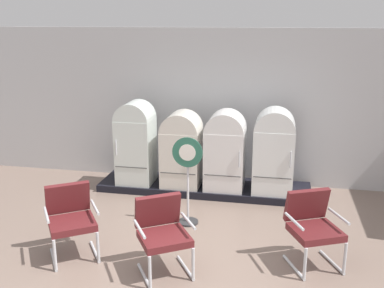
{
  "coord_description": "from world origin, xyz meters",
  "views": [
    {
      "loc": [
        1.28,
        -4.62,
        3.08
      ],
      "look_at": [
        -0.18,
        2.75,
        0.96
      ],
      "focal_mm": 41.85,
      "sensor_mm": 36.0,
      "label": 1
    }
  ],
  "objects_px": {
    "armchair_center": "(162,230)",
    "sign_stand": "(188,182)",
    "refrigerator_2": "(225,149)",
    "armchair_left": "(71,216)",
    "refrigerator_1": "(181,148)",
    "armchair_right": "(313,224)",
    "refrigerator_0": "(136,140)",
    "refrigerator_3": "(274,149)"
  },
  "relations": [
    {
      "from": "refrigerator_0",
      "to": "sign_stand",
      "type": "bearing_deg",
      "value": -45.99
    },
    {
      "from": "sign_stand",
      "to": "refrigerator_1",
      "type": "bearing_deg",
      "value": 106.46
    },
    {
      "from": "refrigerator_0",
      "to": "armchair_right",
      "type": "relative_size",
      "value": 1.57
    },
    {
      "from": "refrigerator_1",
      "to": "refrigerator_2",
      "type": "bearing_deg",
      "value": 0.56
    },
    {
      "from": "refrigerator_3",
      "to": "armchair_center",
      "type": "relative_size",
      "value": 1.53
    },
    {
      "from": "armchair_left",
      "to": "sign_stand",
      "type": "height_order",
      "value": "sign_stand"
    },
    {
      "from": "refrigerator_3",
      "to": "sign_stand",
      "type": "distance_m",
      "value": 1.82
    },
    {
      "from": "armchair_right",
      "to": "armchair_center",
      "type": "xyz_separation_m",
      "value": [
        -1.84,
        -0.54,
        0.0
      ]
    },
    {
      "from": "refrigerator_1",
      "to": "refrigerator_3",
      "type": "relative_size",
      "value": 0.92
    },
    {
      "from": "armchair_center",
      "to": "armchair_right",
      "type": "bearing_deg",
      "value": 16.39
    },
    {
      "from": "armchair_center",
      "to": "sign_stand",
      "type": "distance_m",
      "value": 1.38
    },
    {
      "from": "refrigerator_0",
      "to": "refrigerator_1",
      "type": "bearing_deg",
      "value": 0.43
    },
    {
      "from": "refrigerator_0",
      "to": "sign_stand",
      "type": "xyz_separation_m",
      "value": [
        1.24,
        -1.28,
        -0.25
      ]
    },
    {
      "from": "refrigerator_3",
      "to": "sign_stand",
      "type": "height_order",
      "value": "refrigerator_3"
    },
    {
      "from": "refrigerator_0",
      "to": "armchair_right",
      "type": "height_order",
      "value": "refrigerator_0"
    },
    {
      "from": "refrigerator_0",
      "to": "refrigerator_1",
      "type": "relative_size",
      "value": 1.11
    },
    {
      "from": "refrigerator_0",
      "to": "armchair_center",
      "type": "height_order",
      "value": "refrigerator_0"
    },
    {
      "from": "armchair_left",
      "to": "armchair_center",
      "type": "xyz_separation_m",
      "value": [
        1.29,
        -0.15,
        0.0
      ]
    },
    {
      "from": "refrigerator_0",
      "to": "armchair_right",
      "type": "distance_m",
      "value": 3.72
    },
    {
      "from": "refrigerator_3",
      "to": "armchair_center",
      "type": "height_order",
      "value": "refrigerator_3"
    },
    {
      "from": "refrigerator_1",
      "to": "armchair_right",
      "type": "height_order",
      "value": "refrigerator_1"
    },
    {
      "from": "refrigerator_1",
      "to": "armchair_left",
      "type": "xyz_separation_m",
      "value": [
        -0.95,
        -2.51,
        -0.28
      ]
    },
    {
      "from": "refrigerator_2",
      "to": "armchair_right",
      "type": "distance_m",
      "value": 2.56
    },
    {
      "from": "armchair_right",
      "to": "refrigerator_0",
      "type": "bearing_deg",
      "value": 145.17
    },
    {
      "from": "refrigerator_2",
      "to": "armchair_left",
      "type": "xyz_separation_m",
      "value": [
        -1.74,
        -2.52,
        -0.31
      ]
    },
    {
      "from": "armchair_center",
      "to": "refrigerator_1",
      "type": "bearing_deg",
      "value": 97.37
    },
    {
      "from": "refrigerator_0",
      "to": "armchair_left",
      "type": "distance_m",
      "value": 2.53
    },
    {
      "from": "armchair_right",
      "to": "sign_stand",
      "type": "bearing_deg",
      "value": 155.18
    },
    {
      "from": "armchair_right",
      "to": "sign_stand",
      "type": "xyz_separation_m",
      "value": [
        -1.8,
        0.83,
        0.12
      ]
    },
    {
      "from": "armchair_center",
      "to": "refrigerator_3",
      "type": "bearing_deg",
      "value": 64.27
    },
    {
      "from": "refrigerator_1",
      "to": "armchair_center",
      "type": "xyz_separation_m",
      "value": [
        0.34,
        -2.66,
        -0.28
      ]
    },
    {
      "from": "armchair_right",
      "to": "armchair_center",
      "type": "height_order",
      "value": "same"
    },
    {
      "from": "refrigerator_3",
      "to": "armchair_right",
      "type": "relative_size",
      "value": 1.53
    },
    {
      "from": "refrigerator_0",
      "to": "armchair_left",
      "type": "relative_size",
      "value": 1.57
    },
    {
      "from": "refrigerator_2",
      "to": "armchair_center",
      "type": "xyz_separation_m",
      "value": [
        -0.44,
        -2.67,
        -0.31
      ]
    },
    {
      "from": "refrigerator_1",
      "to": "refrigerator_3",
      "type": "xyz_separation_m",
      "value": [
        1.63,
        0.01,
        0.06
      ]
    },
    {
      "from": "refrigerator_0",
      "to": "refrigerator_2",
      "type": "xyz_separation_m",
      "value": [
        1.64,
        0.01,
        -0.07
      ]
    },
    {
      "from": "armchair_center",
      "to": "armchair_left",
      "type": "bearing_deg",
      "value": 173.33
    },
    {
      "from": "armchair_left",
      "to": "armchair_right",
      "type": "height_order",
      "value": "same"
    },
    {
      "from": "refrigerator_1",
      "to": "armchair_right",
      "type": "distance_m",
      "value": 3.05
    },
    {
      "from": "refrigerator_3",
      "to": "armchair_center",
      "type": "bearing_deg",
      "value": -115.73
    },
    {
      "from": "armchair_right",
      "to": "sign_stand",
      "type": "relative_size",
      "value": 0.69
    }
  ]
}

